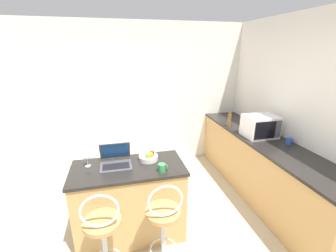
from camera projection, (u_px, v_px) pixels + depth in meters
The scene contains 12 objects.
wall_back at pixel (132, 98), 4.07m from camera, with size 12.00×0.06×2.60m.
breakfast_bar at pixel (130, 201), 2.61m from camera, with size 1.23×0.60×0.91m.
counter_right at pixel (261, 167), 3.37m from camera, with size 0.64×2.92×0.91m.
bar_stool_near at pixel (104, 241), 2.03m from camera, with size 0.40×0.40×1.04m.
bar_stool_far at pixel (164, 230), 2.15m from camera, with size 0.40×0.40×1.04m.
laptop at pixel (116, 159), 2.50m from camera, with size 0.34×0.32×0.24m.
microwave at pixel (260, 126), 3.27m from camera, with size 0.46×0.36×0.31m.
mug_green at pixel (162, 168), 2.35m from camera, with size 0.10×0.08×0.09m.
pepper_mill at pixel (229, 120), 3.69m from camera, with size 0.06×0.06×0.25m.
mug_blue at pixel (289, 141), 3.03m from camera, with size 0.09×0.07×0.10m.
wine_glass_short at pixel (87, 157), 2.43m from camera, with size 0.07×0.07×0.15m.
fruit_bowl at pixel (149, 157), 2.59m from camera, with size 0.22×0.22×0.11m.
Camera 1 is at (-0.30, -1.64, 2.13)m, focal length 24.00 mm.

